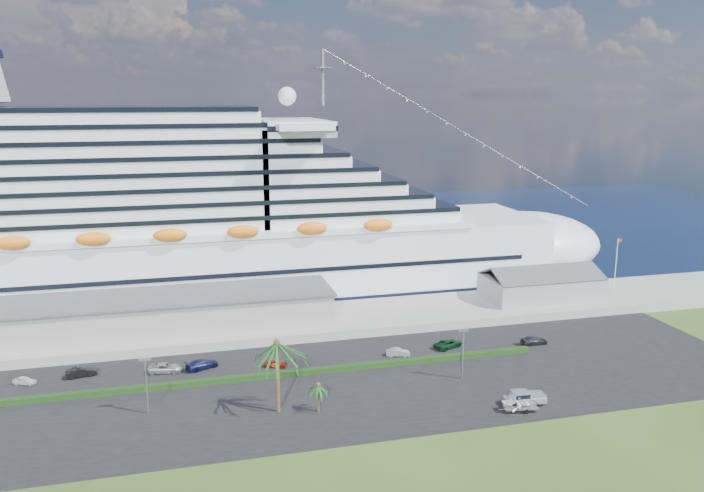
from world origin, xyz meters
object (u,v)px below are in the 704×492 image
object	(u,v)px
parked_car_3	(202,364)
boat_trailer	(521,404)
pickup_truck	(524,397)
cruise_ship	(182,225)

from	to	relation	value
parked_car_3	boat_trailer	bearing A→B (deg)	-145.94
parked_car_3	pickup_truck	distance (m)	51.59
boat_trailer	pickup_truck	bearing A→B (deg)	50.72
parked_car_3	pickup_truck	bearing A→B (deg)	-143.40
pickup_truck	cruise_ship	bearing A→B (deg)	124.74
pickup_truck	boat_trailer	world-z (taller)	pickup_truck
cruise_ship	pickup_truck	size ratio (longest dim) A/B	30.63
parked_car_3	boat_trailer	size ratio (longest dim) A/B	0.86
cruise_ship	parked_car_3	world-z (taller)	cruise_ship
cruise_ship	parked_car_3	size ratio (longest dim) A/B	34.97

